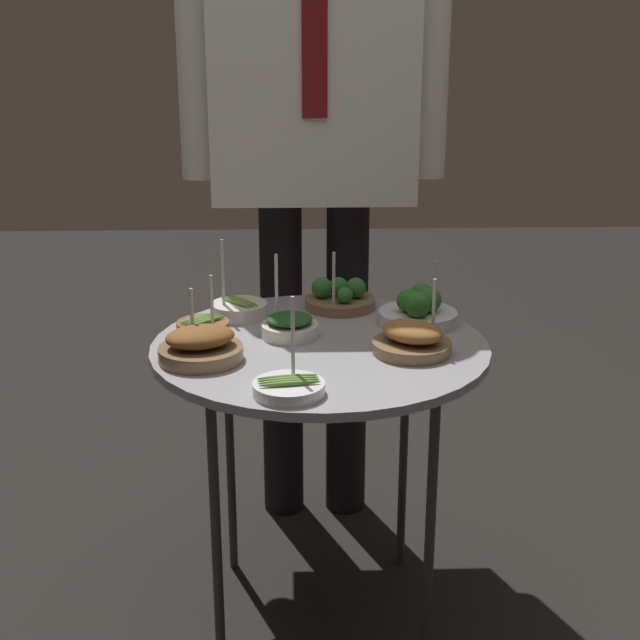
% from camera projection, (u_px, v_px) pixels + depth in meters
% --- Properties ---
extents(ground_plane, '(8.00, 8.00, 0.00)m').
position_uv_depth(ground_plane, '(320.00, 617.00, 2.00)').
color(ground_plane, black).
extents(serving_cart, '(0.68, 0.68, 0.65)m').
position_uv_depth(serving_cart, '(320.00, 364.00, 1.81)').
color(serving_cart, '#939399').
rests_on(serving_cart, ground_plane).
extents(bowl_roast_front_left, '(0.16, 0.16, 0.15)m').
position_uv_depth(bowl_roast_front_left, '(412.00, 340.00, 1.74)').
color(bowl_roast_front_left, brown).
rests_on(bowl_roast_front_left, serving_cart).
extents(bowl_asparagus_back_right, '(0.12, 0.12, 0.18)m').
position_uv_depth(bowl_asparagus_back_right, '(239.00, 309.00, 1.96)').
color(bowl_asparagus_back_right, silver).
rests_on(bowl_asparagus_back_right, serving_cart).
extents(bowl_broccoli_front_center, '(0.16, 0.16, 0.14)m').
position_uv_depth(bowl_broccoli_front_center, '(340.00, 297.00, 2.02)').
color(bowl_broccoli_front_center, brown).
rests_on(bowl_broccoli_front_center, serving_cart).
extents(bowl_spinach_center, '(0.12, 0.12, 0.17)m').
position_uv_depth(bowl_spinach_center, '(290.00, 326.00, 1.83)').
color(bowl_spinach_center, silver).
rests_on(bowl_spinach_center, serving_cart).
extents(bowl_roast_back_left, '(0.16, 0.16, 0.13)m').
position_uv_depth(bowl_roast_back_left, '(200.00, 346.00, 1.70)').
color(bowl_roast_back_left, brown).
rests_on(bowl_roast_back_left, serving_cart).
extents(bowl_asparagus_mid_right, '(0.13, 0.13, 0.17)m').
position_uv_depth(bowl_asparagus_mid_right, '(289.00, 387.00, 1.55)').
color(bowl_asparagus_mid_right, silver).
rests_on(bowl_asparagus_mid_right, serving_cart).
extents(bowl_broccoli_mid_left, '(0.17, 0.17, 0.13)m').
position_uv_depth(bowl_broccoli_mid_left, '(419.00, 310.00, 1.91)').
color(bowl_broccoli_mid_left, silver).
rests_on(bowl_broccoli_mid_left, serving_cart).
extents(bowl_asparagus_front_right, '(0.11, 0.11, 0.13)m').
position_uv_depth(bowl_asparagus_front_right, '(203.00, 326.00, 1.85)').
color(bowl_asparagus_front_right, brown).
rests_on(bowl_asparagus_front_right, serving_cart).
extents(waiter_figure, '(0.64, 0.24, 1.74)m').
position_uv_depth(waiter_figure, '(314.00, 98.00, 2.12)').
color(waiter_figure, black).
rests_on(waiter_figure, ground_plane).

